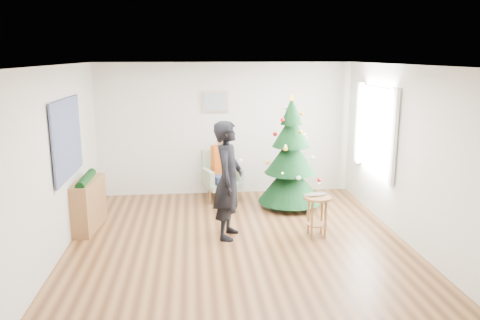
{
  "coord_description": "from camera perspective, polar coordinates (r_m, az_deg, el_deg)",
  "views": [
    {
      "loc": [
        -0.64,
        -6.62,
        2.74
      ],
      "look_at": [
        0.1,
        0.6,
        1.1
      ],
      "focal_mm": 35.0,
      "sensor_mm": 36.0,
      "label": 1
    }
  ],
  "objects": [
    {
      "name": "curtains",
      "position": [
        8.31,
        16.01,
        3.66
      ],
      "size": [
        0.05,
        1.75,
        1.5
      ],
      "color": "white",
      "rests_on": "wall_right"
    },
    {
      "name": "window_panel",
      "position": [
        8.32,
        16.2,
        3.66
      ],
      "size": [
        0.04,
        1.3,
        1.4
      ],
      "primitive_type": "cube",
      "color": "white",
      "rests_on": "wall_right"
    },
    {
      "name": "armchair",
      "position": [
        9.02,
        -2.32,
        -2.68
      ],
      "size": [
        0.8,
        0.78,
        0.95
      ],
      "rotation": [
        0.0,
        0.0,
        0.33
      ],
      "color": "gray",
      "rests_on": "floor"
    },
    {
      "name": "console",
      "position": [
        7.87,
        -18.04,
        -5.2
      ],
      "size": [
        0.4,
        1.03,
        0.8
      ],
      "primitive_type": "cube",
      "rotation": [
        0.0,
        0.0,
        -0.1
      ],
      "color": "brown",
      "rests_on": "floor"
    },
    {
      "name": "standing_man",
      "position": [
        7.02,
        -1.44,
        -2.47
      ],
      "size": [
        0.59,
        0.75,
        1.8
      ],
      "primitive_type": "imported",
      "rotation": [
        0.0,
        0.0,
        1.29
      ],
      "color": "black",
      "rests_on": "floor"
    },
    {
      "name": "ceiling",
      "position": [
        6.65,
        -0.34,
        11.53
      ],
      "size": [
        5.0,
        5.0,
        0.0
      ],
      "primitive_type": "plane",
      "rotation": [
        3.14,
        0.0,
        0.0
      ],
      "color": "white",
      "rests_on": "wall_back"
    },
    {
      "name": "framed_picture",
      "position": [
        9.14,
        -3.08,
        7.13
      ],
      "size": [
        0.52,
        0.05,
        0.42
      ],
      "color": "tan",
      "rests_on": "wall_back"
    },
    {
      "name": "stool",
      "position": [
        7.32,
        9.36,
        -6.72
      ],
      "size": [
        0.42,
        0.42,
        0.63
      ],
      "rotation": [
        0.0,
        0.0,
        -0.07
      ],
      "color": "brown",
      "rests_on": "floor"
    },
    {
      "name": "floor",
      "position": [
        7.19,
        -0.31,
        -9.66
      ],
      "size": [
        5.0,
        5.0,
        0.0
      ],
      "primitive_type": "plane",
      "color": "brown",
      "rests_on": "ground"
    },
    {
      "name": "garland",
      "position": [
        7.76,
        -18.25,
        -2.25
      ],
      "size": [
        0.14,
        0.9,
        0.14
      ],
      "primitive_type": "cylinder",
      "rotation": [
        1.57,
        0.0,
        0.0
      ],
      "color": "black",
      "rests_on": "console"
    },
    {
      "name": "seated_person",
      "position": [
        8.9,
        -2.19,
        -0.96
      ],
      "size": [
        0.46,
        0.59,
        1.25
      ],
      "rotation": [
        0.0,
        0.0,
        0.33
      ],
      "color": "navy",
      "rests_on": "armchair"
    },
    {
      "name": "wall_back",
      "position": [
        9.25,
        -1.82,
        3.78
      ],
      "size": [
        5.0,
        0.0,
        5.0
      ],
      "primitive_type": "plane",
      "rotation": [
        1.57,
        0.0,
        0.0
      ],
      "color": "silver",
      "rests_on": "floor"
    },
    {
      "name": "wall_left",
      "position": [
        7.03,
        -21.07,
        0.04
      ],
      "size": [
        0.0,
        5.0,
        5.0
      ],
      "primitive_type": "plane",
      "rotation": [
        1.57,
        0.0,
        1.57
      ],
      "color": "silver",
      "rests_on": "floor"
    },
    {
      "name": "game_controller",
      "position": [
        6.94,
        0.14,
        -0.11
      ],
      "size": [
        0.07,
        0.13,
        0.04
      ],
      "primitive_type": "cube",
      "rotation": [
        0.0,
        0.0,
        -0.28
      ],
      "color": "white",
      "rests_on": "standing_man"
    },
    {
      "name": "christmas_tree",
      "position": [
        8.46,
        6.18,
        0.37
      ],
      "size": [
        1.15,
        1.15,
        2.08
      ],
      "rotation": [
        0.0,
        0.0,
        0.39
      ],
      "color": "#3F2816",
      "rests_on": "floor"
    },
    {
      "name": "wall_front",
      "position": [
        4.41,
        2.82,
        -6.34
      ],
      "size": [
        5.0,
        0.0,
        5.0
      ],
      "primitive_type": "plane",
      "rotation": [
        -1.57,
        0.0,
        0.0
      ],
      "color": "silver",
      "rests_on": "floor"
    },
    {
      "name": "laptop",
      "position": [
        7.22,
        9.45,
        -4.3
      ],
      "size": [
        0.4,
        0.31,
        0.03
      ],
      "primitive_type": "imported",
      "rotation": [
        0.0,
        0.0,
        0.28
      ],
      "color": "silver",
      "rests_on": "stool"
    },
    {
      "name": "wall_right",
      "position": [
        7.47,
        19.15,
        0.9
      ],
      "size": [
        0.0,
        5.0,
        5.0
      ],
      "primitive_type": "plane",
      "rotation": [
        1.57,
        0.0,
        -1.57
      ],
      "color": "silver",
      "rests_on": "floor"
    },
    {
      "name": "tapestry",
      "position": [
        7.25,
        -20.32,
        2.49
      ],
      "size": [
        0.03,
        1.5,
        1.15
      ],
      "primitive_type": "cube",
      "color": "black",
      "rests_on": "wall_left"
    }
  ]
}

